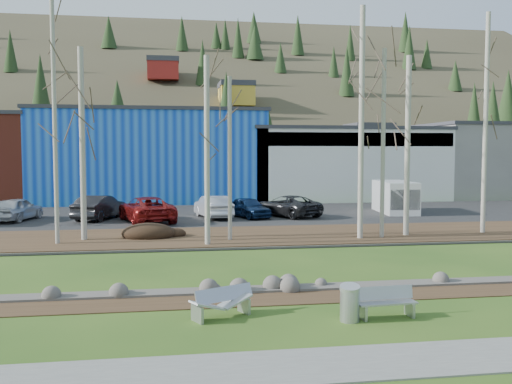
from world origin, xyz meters
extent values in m
plane|color=#264915|center=(0.00, 0.00, 0.00)|extent=(200.00, 200.00, 0.00)
cube|color=slate|center=(0.00, -3.50, 0.02)|extent=(80.00, 2.00, 0.04)
cube|color=#382616|center=(0.00, 2.10, 0.01)|extent=(80.00, 1.80, 0.03)
cube|color=#382616|center=(0.00, 14.50, 0.07)|extent=(80.00, 7.00, 0.15)
cube|color=black|center=(0.00, 25.00, 0.07)|extent=(80.00, 14.00, 0.14)
cube|color=#1140C0|center=(-6.00, 39.00, 4.00)|extent=(20.00, 12.00, 8.00)
cube|color=#333338|center=(-6.00, 39.00, 8.15)|extent=(20.40, 12.24, 0.30)
cube|color=white|center=(12.00, 39.00, 3.25)|extent=(18.00, 12.00, 6.50)
cube|color=#333338|center=(12.00, 39.00, 6.65)|extent=(18.36, 12.24, 0.30)
cube|color=navy|center=(12.00, 33.10, 5.60)|extent=(17.64, 0.20, 1.20)
cube|color=slate|center=(28.00, 39.00, 3.50)|extent=(14.00, 12.00, 7.00)
cube|color=#333338|center=(28.00, 39.00, 7.15)|extent=(14.28, 12.24, 0.30)
cube|color=#A3A6A8|center=(0.56, -0.44, 0.20)|extent=(0.11, 0.51, 0.40)
cube|color=#A3A6A8|center=(1.93, -0.35, 0.20)|extent=(0.11, 0.51, 0.40)
cube|color=#A3A6A8|center=(1.25, -0.20, 0.64)|extent=(1.65, 0.21, 0.37)
cube|color=#A3A6A8|center=(1.24, -0.40, 0.41)|extent=(1.68, 0.56, 0.05)
cube|color=#A3A6A8|center=(-3.84, 0.00, 0.22)|extent=(0.32, 0.53, 0.44)
cube|color=#A3A6A8|center=(-2.51, 0.67, 0.22)|extent=(0.32, 0.53, 0.44)
cube|color=#A3A6A8|center=(-3.07, 0.53, 0.60)|extent=(1.69, 0.98, 0.39)
cube|color=#ADB1B3|center=(-3.57, 0.13, 0.40)|extent=(1.00, 0.84, 0.32)
cube|color=#ADB1B3|center=(-2.77, 0.54, 0.40)|extent=(1.00, 0.84, 0.32)
cylinder|color=#A3A6A8|center=(0.16, -0.54, 0.45)|extent=(0.62, 0.62, 0.89)
ellipsoid|color=black|center=(-5.56, 14.54, 0.42)|extent=(2.71, 1.91, 0.53)
cylinder|color=#B6B0A3|center=(-8.68, 14.27, 4.87)|extent=(0.28, 0.28, 9.45)
cylinder|color=#B6B0A3|center=(-9.77, 13.21, 6.01)|extent=(0.20, 0.20, 11.73)
cylinder|color=#B6B0A3|center=(-2.72, 11.86, 4.55)|extent=(0.25, 0.25, 8.80)
cylinder|color=#B6B0A3|center=(-1.51, 13.16, 4.17)|extent=(0.20, 0.20, 8.04)
cylinder|color=#B6B0A3|center=(6.22, 12.69, 4.91)|extent=(0.22, 0.22, 9.51)
cylinder|color=#B6B0A3|center=(5.04, 12.62, 5.93)|extent=(0.27, 0.27, 11.55)
cylinder|color=#B6B0A3|center=(7.79, 13.27, 4.80)|extent=(0.28, 0.28, 9.30)
cylinder|color=#B6B0A3|center=(12.31, 13.57, 6.02)|extent=(0.24, 0.24, 11.74)
imported|color=silver|center=(-14.03, 23.08, 0.89)|extent=(2.80, 4.70, 1.50)
imported|color=black|center=(-8.91, 22.93, 0.93)|extent=(3.16, 5.05, 1.57)
imported|color=maroon|center=(-5.88, 21.23, 0.93)|extent=(4.07, 6.17, 1.58)
imported|color=#0F2244|center=(0.76, 22.50, 0.82)|extent=(2.95, 4.27, 1.35)
imported|color=silver|center=(-1.58, 22.63, 0.88)|extent=(2.41, 4.71, 1.48)
imported|color=#232325|center=(3.48, 22.84, 0.85)|extent=(4.51, 5.64, 1.43)
cube|color=white|center=(11.66, 24.06, 1.26)|extent=(2.74, 5.35, 2.24)
cube|color=black|center=(11.42, 22.04, 1.26)|extent=(2.14, 1.31, 1.39)
camera|label=1|loc=(-4.60, -14.81, 4.48)|focal=40.00mm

